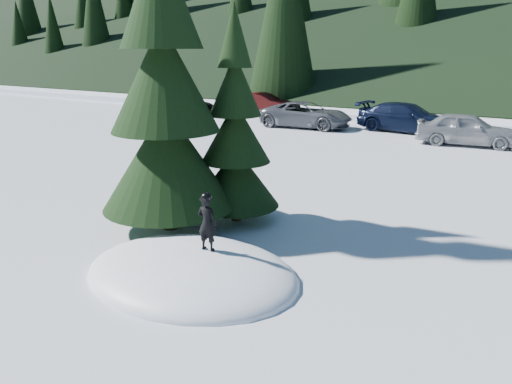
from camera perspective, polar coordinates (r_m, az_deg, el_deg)
The scene contains 10 objects.
ground at distance 10.00m, azimuth -7.38°, elevation -9.41°, with size 200.00×200.00×0.00m, color white.
snow_mound at distance 10.00m, azimuth -7.38°, elevation -9.41°, with size 4.48×3.52×0.96m, color white.
spruce_tall at distance 11.90m, azimuth -10.43°, elevation 11.15°, with size 3.20×3.20×8.60m.
spruce_short at distance 12.49m, azimuth -2.35°, elevation 5.98°, with size 2.20×2.20×5.37m.
child_skier at distance 9.71m, azimuth -5.62°, elevation -3.57°, with size 0.40×0.26×1.10m, color black.
car_0 at distance 35.31m, azimuth -7.83°, elevation 10.08°, with size 1.78×4.42×1.51m, color black.
car_1 at distance 34.63m, azimuth 0.79°, elevation 10.08°, with size 1.55×4.44×1.46m, color #330A09.
car_2 at distance 28.75m, azimuth 5.72°, elevation 8.79°, with size 2.40×5.20×1.45m, color #56585F.
car_3 at distance 28.17m, azimuth 16.81°, elevation 8.14°, with size 2.15×5.29×1.54m, color black.
car_4 at distance 25.06m, azimuth 22.95°, elevation 6.64°, with size 1.79×4.44×1.51m, color gray.
Camera 1 is at (5.99, -6.78, 4.26)m, focal length 35.00 mm.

